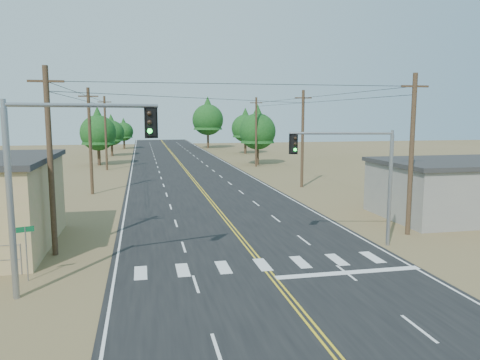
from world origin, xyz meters
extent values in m
plane|color=olive|center=(0.00, 0.00, 0.00)|extent=(220.00, 220.00, 0.00)
cube|color=black|center=(0.00, 30.00, 0.01)|extent=(15.00, 200.00, 0.02)
cylinder|color=gray|center=(-11.50, 9.00, 0.75)|extent=(0.06, 0.06, 1.50)
cylinder|color=#4C3826|center=(-10.50, 12.00, 5.00)|extent=(0.30, 0.30, 10.00)
cube|color=#4C3826|center=(-10.50, 12.00, 9.20)|extent=(1.80, 0.12, 0.12)
cylinder|color=#4C3826|center=(-10.50, 32.00, 5.00)|extent=(0.30, 0.30, 10.00)
cube|color=#4C3826|center=(-10.50, 32.00, 9.20)|extent=(1.80, 0.12, 0.12)
cylinder|color=#4C3826|center=(-10.50, 52.00, 5.00)|extent=(0.30, 0.30, 10.00)
cube|color=#4C3826|center=(-10.50, 52.00, 9.20)|extent=(1.80, 0.12, 0.12)
cylinder|color=#4C3826|center=(10.50, 12.00, 5.00)|extent=(0.30, 0.30, 10.00)
cube|color=#4C3826|center=(10.50, 12.00, 9.20)|extent=(1.80, 0.12, 0.12)
cylinder|color=#4C3826|center=(10.50, 32.00, 5.00)|extent=(0.30, 0.30, 10.00)
cube|color=#4C3826|center=(10.50, 32.00, 9.20)|extent=(1.80, 0.12, 0.12)
cylinder|color=#4C3826|center=(10.50, 52.00, 5.00)|extent=(0.30, 0.30, 10.00)
cube|color=#4C3826|center=(10.50, 52.00, 9.20)|extent=(1.80, 0.12, 0.12)
cylinder|color=gray|center=(-11.00, 5.94, 3.88)|extent=(0.27, 0.27, 7.77)
cylinder|color=gray|center=(-11.00, 5.94, 7.77)|extent=(0.20, 0.20, 0.67)
cylinder|color=gray|center=(-8.02, 6.80, 7.88)|extent=(6.02, 1.90, 0.18)
cube|color=black|center=(-5.35, 7.57, 7.16)|extent=(0.47, 0.43, 1.22)
sphere|color=black|center=(-5.41, 7.38, 7.55)|extent=(0.22, 0.22, 0.22)
sphere|color=black|center=(-5.41, 7.38, 7.16)|extent=(0.22, 0.22, 0.22)
sphere|color=#0CE533|center=(-5.41, 7.38, 6.77)|extent=(0.22, 0.22, 0.22)
cylinder|color=gray|center=(8.00, 10.00, 3.19)|extent=(0.22, 0.22, 6.37)
cylinder|color=gray|center=(8.00, 10.00, 6.37)|extent=(0.16, 0.16, 0.55)
cylinder|color=gray|center=(5.16, 10.60, 6.47)|extent=(5.70, 1.34, 0.15)
cube|color=black|center=(2.60, 11.15, 5.87)|extent=(0.37, 0.33, 1.00)
sphere|color=black|center=(2.63, 10.98, 6.19)|extent=(0.18, 0.18, 0.18)
sphere|color=black|center=(2.63, 10.98, 5.87)|extent=(0.18, 0.18, 0.18)
sphere|color=#0CE533|center=(2.63, 10.98, 5.55)|extent=(0.18, 0.18, 0.18)
cylinder|color=gray|center=(-11.00, 8.00, 1.25)|extent=(0.06, 0.06, 2.50)
cube|color=#0B532C|center=(-11.00, 8.00, 2.40)|extent=(0.73, 0.25, 0.25)
cylinder|color=#3F2D1E|center=(-12.06, 58.56, 1.58)|extent=(0.47, 0.47, 3.16)
cone|color=#124214|center=(-12.06, 58.56, 5.97)|extent=(4.92, 4.92, 5.62)
sphere|color=#124214|center=(-12.06, 58.56, 4.83)|extent=(5.27, 5.27, 5.27)
cylinder|color=#3F2D1E|center=(-11.12, 74.76, 1.38)|extent=(0.42, 0.42, 2.77)
cone|color=#124214|center=(-11.12, 74.76, 5.23)|extent=(4.31, 4.31, 4.92)
sphere|color=#124214|center=(-11.12, 74.76, 4.23)|extent=(4.61, 4.61, 4.61)
cylinder|color=#3F2D1E|center=(-9.56, 93.07, 1.24)|extent=(0.43, 0.43, 2.48)
cone|color=#124214|center=(-9.56, 93.07, 4.69)|extent=(3.86, 3.86, 4.41)
sphere|color=#124214|center=(-9.56, 93.07, 3.79)|extent=(4.14, 4.14, 4.14)
cylinder|color=#3F2D1E|center=(11.35, 54.58, 1.64)|extent=(0.49, 0.49, 3.28)
cone|color=#124214|center=(11.35, 54.58, 6.20)|extent=(5.11, 5.11, 5.84)
sphere|color=#124214|center=(11.35, 54.58, 5.02)|extent=(5.47, 5.47, 5.47)
cylinder|color=#3F2D1E|center=(14.00, 74.89, 1.60)|extent=(0.49, 0.49, 3.20)
cone|color=#124214|center=(14.00, 74.89, 6.05)|extent=(4.98, 4.98, 5.69)
sphere|color=#124214|center=(14.00, 74.89, 4.89)|extent=(5.34, 5.34, 5.34)
cylinder|color=#3F2D1E|center=(9.00, 91.36, 2.09)|extent=(0.50, 0.50, 4.19)
cone|color=#124214|center=(9.00, 91.36, 7.91)|extent=(6.51, 6.51, 7.44)
sphere|color=#124214|center=(9.00, 91.36, 6.40)|extent=(6.98, 6.98, 6.98)
camera|label=1|loc=(-5.78, -13.95, 7.49)|focal=35.00mm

